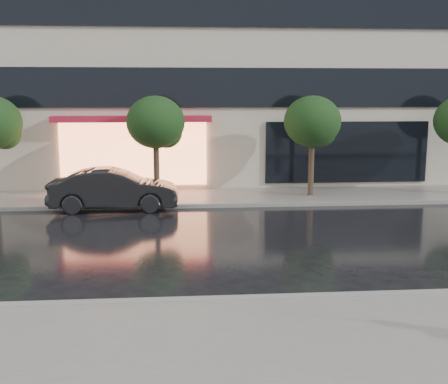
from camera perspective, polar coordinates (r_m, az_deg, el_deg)
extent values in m
plane|color=black|center=(12.25, 5.84, -9.41)|extent=(120.00, 120.00, 0.00)
cube|color=slate|center=(9.29, 9.61, -15.62)|extent=(60.00, 4.50, 0.12)
cube|color=slate|center=(22.08, 1.02, -0.46)|extent=(60.00, 3.50, 0.12)
cube|color=gray|center=(11.31, 6.78, -10.73)|extent=(60.00, 0.25, 0.14)
cube|color=gray|center=(20.37, 1.51, -1.32)|extent=(60.00, 0.25, 0.14)
cube|color=black|center=(23.40, 0.63, 10.56)|extent=(28.00, 0.12, 1.60)
cube|color=black|center=(23.65, 0.65, 18.33)|extent=(28.00, 0.12, 1.60)
cube|color=#FF8C59|center=(23.48, -9.16, 3.83)|extent=(6.00, 0.10, 2.60)
cube|color=#B11B34|center=(23.04, -9.33, 7.33)|extent=(6.40, 0.70, 0.25)
cube|color=black|center=(24.50, 12.37, 3.98)|extent=(7.00, 0.10, 2.60)
sphere|color=#163213|center=(22.55, -21.36, 5.58)|extent=(1.20, 1.20, 1.20)
cylinder|color=#33261C|center=(21.58, -6.86, 2.02)|extent=(0.22, 0.22, 2.20)
ellipsoid|color=#163213|center=(21.40, -6.97, 7.06)|extent=(2.20, 2.20, 1.98)
sphere|color=#163213|center=(21.61, -5.86, 6.05)|extent=(1.20, 1.20, 1.20)
cylinder|color=#33261C|center=(22.17, 8.83, 2.18)|extent=(0.22, 0.22, 2.20)
ellipsoid|color=#163213|center=(22.00, 8.97, 7.09)|extent=(2.20, 2.20, 1.98)
sphere|color=#163213|center=(22.31, 9.82, 6.08)|extent=(1.20, 1.20, 1.20)
imported|color=black|center=(20.07, -11.11, 0.25)|extent=(4.47, 1.58, 1.47)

